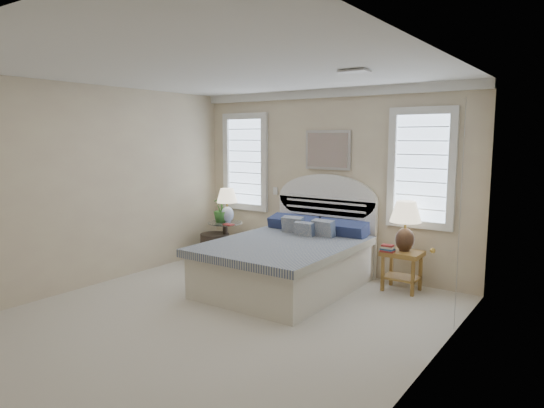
{
  "coord_description": "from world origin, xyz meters",
  "views": [
    {
      "loc": [
        3.45,
        -3.89,
        2.0
      ],
      "look_at": [
        0.02,
        1.0,
        1.18
      ],
      "focal_mm": 32.0,
      "sensor_mm": 36.0,
      "label": 1
    }
  ],
  "objects_px": {
    "nightstand_right": "(402,262)",
    "lamp_right": "(405,220)",
    "lamp_left": "(227,201)",
    "floor_pot": "(215,247)",
    "bed": "(290,259)",
    "side_table_left": "(225,237)"
  },
  "relations": [
    {
      "from": "nightstand_right",
      "to": "lamp_right",
      "type": "relative_size",
      "value": 0.8
    },
    {
      "from": "lamp_left",
      "to": "floor_pot",
      "type": "bearing_deg",
      "value": -141.29
    },
    {
      "from": "floor_pot",
      "to": "bed",
      "type": "bearing_deg",
      "value": -15.75
    },
    {
      "from": "floor_pot",
      "to": "lamp_right",
      "type": "relative_size",
      "value": 0.72
    },
    {
      "from": "side_table_left",
      "to": "bed",
      "type": "bearing_deg",
      "value": -19.74
    },
    {
      "from": "nightstand_right",
      "to": "floor_pot",
      "type": "relative_size",
      "value": 1.11
    },
    {
      "from": "bed",
      "to": "side_table_left",
      "type": "xyz_separation_m",
      "value": [
        -1.65,
        0.59,
        0.0
      ]
    },
    {
      "from": "bed",
      "to": "lamp_left",
      "type": "height_order",
      "value": "bed"
    },
    {
      "from": "lamp_right",
      "to": "nightstand_right",
      "type": "bearing_deg",
      "value": -99.36
    },
    {
      "from": "lamp_right",
      "to": "floor_pot",
      "type": "bearing_deg",
      "value": -175.72
    },
    {
      "from": "nightstand_right",
      "to": "floor_pot",
      "type": "bearing_deg",
      "value": -176.6
    },
    {
      "from": "bed",
      "to": "lamp_left",
      "type": "relative_size",
      "value": 4.07
    },
    {
      "from": "bed",
      "to": "side_table_left",
      "type": "bearing_deg",
      "value": 160.26
    },
    {
      "from": "side_table_left",
      "to": "floor_pot",
      "type": "distance_m",
      "value": 0.24
    },
    {
      "from": "side_table_left",
      "to": "floor_pot",
      "type": "height_order",
      "value": "side_table_left"
    },
    {
      "from": "bed",
      "to": "side_table_left",
      "type": "height_order",
      "value": "bed"
    },
    {
      "from": "bed",
      "to": "floor_pot",
      "type": "relative_size",
      "value": 4.75
    },
    {
      "from": "lamp_left",
      "to": "lamp_right",
      "type": "xyz_separation_m",
      "value": [
        2.95,
        0.1,
        -0.04
      ]
    },
    {
      "from": "lamp_left",
      "to": "bed",
      "type": "bearing_deg",
      "value": -21.29
    },
    {
      "from": "nightstand_right",
      "to": "lamp_left",
      "type": "relative_size",
      "value": 0.95
    },
    {
      "from": "lamp_left",
      "to": "lamp_right",
      "type": "distance_m",
      "value": 2.95
    },
    {
      "from": "side_table_left",
      "to": "lamp_left",
      "type": "height_order",
      "value": "lamp_left"
    }
  ]
}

